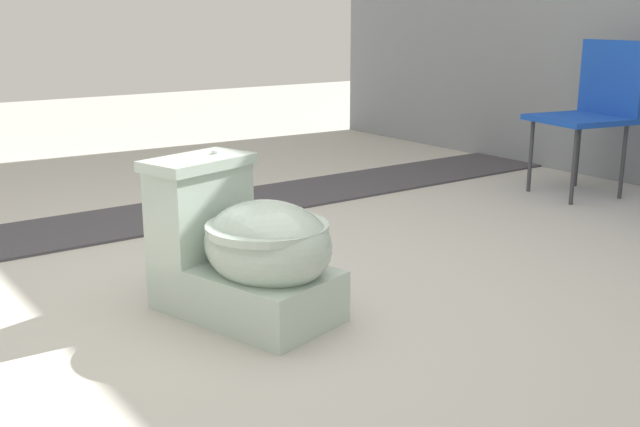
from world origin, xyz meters
The scene contains 4 objects.
ground_plane centered at (0.00, 0.00, 0.00)m, with size 14.00×14.00×0.00m, color #B7B2A8.
gravel_strip centered at (-1.23, 0.50, 0.01)m, with size 0.56×8.00×0.01m, color #423F44.
toilet centered at (0.10, -0.15, 0.22)m, with size 0.71×0.52×0.52m.
folding_chair_left centered at (-0.32, 2.29, 0.51)m, with size 0.52×0.52×0.83m.
Camera 1 is at (2.11, -1.31, 0.96)m, focal length 42.00 mm.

